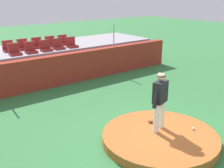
{
  "coord_description": "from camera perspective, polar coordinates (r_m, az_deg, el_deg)",
  "views": [
    {
      "loc": [
        -5.37,
        -4.72,
        4.1
      ],
      "look_at": [
        0.0,
        2.22,
        1.15
      ],
      "focal_mm": 44.66,
      "sensor_mm": 36.0,
      "label": 1
    }
  ],
  "objects": [
    {
      "name": "stadium_chair_9",
      "position": [
        14.78,
        -9.93,
        8.55
      ],
      "size": [
        0.48,
        0.44,
        0.5
      ],
      "rotation": [
        0.0,
        0.0,
        3.14
      ],
      "color": "maroon",
      "rests_on": "bleacher_platform"
    },
    {
      "name": "stadium_chair_4",
      "position": [
        14.02,
        -8.28,
        8.1
      ],
      "size": [
        0.48,
        0.44,
        0.5
      ],
      "rotation": [
        0.0,
        0.0,
        3.14
      ],
      "color": "maroon",
      "rests_on": "bleacher_platform"
    },
    {
      "name": "stadium_chair_1",
      "position": [
        13.1,
        -16.33,
        6.82
      ],
      "size": [
        0.48,
        0.44,
        0.5
      ],
      "rotation": [
        0.0,
        0.0,
        3.14
      ],
      "color": "maroon",
      "rests_on": "bleacher_platform"
    },
    {
      "name": "stadium_chair_7",
      "position": [
        14.23,
        -15.03,
        7.82
      ],
      "size": [
        0.48,
        0.44,
        0.5
      ],
      "rotation": [
        0.0,
        0.0,
        3.14
      ],
      "color": "maroon",
      "rests_on": "bleacher_platform"
    },
    {
      "name": "stadium_chair_0",
      "position": [
        12.91,
        -19.31,
        6.36
      ],
      "size": [
        0.48,
        0.44,
        0.5
      ],
      "rotation": [
        0.0,
        0.0,
        3.14
      ],
      "color": "maroon",
      "rests_on": "bleacher_platform"
    },
    {
      "name": "bleacher_platform",
      "position": [
        14.52,
        -14.97,
        4.47
      ],
      "size": [
        12.66,
        3.14,
        1.45
      ],
      "primitive_type": "cube",
      "color": "#98929A",
      "rests_on": "ground_plane"
    },
    {
      "name": "stadium_chair_5",
      "position": [
        13.75,
        -20.42,
        6.93
      ],
      "size": [
        0.48,
        0.44,
        0.5
      ],
      "rotation": [
        0.0,
        0.0,
        3.14
      ],
      "color": "maroon",
      "rests_on": "bleacher_platform"
    },
    {
      "name": "baseball",
      "position": [
        8.54,
        16.3,
        -8.75
      ],
      "size": [
        0.07,
        0.07,
        0.07
      ],
      "primitive_type": "sphere",
      "color": "white",
      "rests_on": "pitchers_mound"
    },
    {
      "name": "pitchers_mound",
      "position": [
        8.18,
        9.74,
        -10.81
      ],
      "size": [
        3.29,
        3.29,
        0.25
      ],
      "primitive_type": "cylinder",
      "color": "#A85D29",
      "rests_on": "ground_plane"
    },
    {
      "name": "fielding_glove",
      "position": [
        8.71,
        8.33,
        -7.46
      ],
      "size": [
        0.36,
        0.34,
        0.11
      ],
      "primitive_type": "ellipsoid",
      "rotation": [
        0.0,
        0.0,
        5.66
      ],
      "color": "brown",
      "rests_on": "pitchers_mound"
    },
    {
      "name": "fence_post_right",
      "position": [
        14.22,
        0.37,
        9.94
      ],
      "size": [
        0.06,
        0.06,
        1.15
      ],
      "primitive_type": "cylinder",
      "color": "silver",
      "rests_on": "brick_barrier"
    },
    {
      "name": "pitcher",
      "position": [
        7.92,
        9.8,
        -2.6
      ],
      "size": [
        0.75,
        0.38,
        1.76
      ],
      "rotation": [
        0.0,
        0.0,
        0.29
      ],
      "color": "white",
      "rests_on": "pitchers_mound"
    },
    {
      "name": "ground_plane",
      "position": [
        8.24,
        9.69,
        -11.58
      ],
      "size": [
        60.0,
        60.0,
        0.0
      ],
      "primitive_type": "plane",
      "color": "#33753D"
    },
    {
      "name": "brick_barrier",
      "position": [
        12.77,
        -11.42,
        2.72
      ],
      "size": [
        13.47,
        0.4,
        1.4
      ],
      "primitive_type": "cube",
      "color": "maroon",
      "rests_on": "ground_plane"
    },
    {
      "name": "stadium_chair_8",
      "position": [
        14.47,
        -12.43,
        8.18
      ],
      "size": [
        0.48,
        0.44,
        0.5
      ],
      "rotation": [
        0.0,
        0.0,
        3.14
      ],
      "color": "maroon",
      "rests_on": "bleacher_platform"
    },
    {
      "name": "stadium_chair_6",
      "position": [
        13.96,
        -17.73,
        7.37
      ],
      "size": [
        0.48,
        0.44,
        0.5
      ],
      "rotation": [
        0.0,
        0.0,
        3.14
      ],
      "color": "maroon",
      "rests_on": "bleacher_platform"
    },
    {
      "name": "stadium_chair_2",
      "position": [
        13.39,
        -13.44,
        7.3
      ],
      "size": [
        0.48,
        0.44,
        0.5
      ],
      "rotation": [
        0.0,
        0.0,
        3.14
      ],
      "color": "maroon",
      "rests_on": "bleacher_platform"
    },
    {
      "name": "stadium_chair_3",
      "position": [
        13.7,
        -10.94,
        7.71
      ],
      "size": [
        0.48,
        0.44,
        0.5
      ],
      "rotation": [
        0.0,
        0.0,
        3.14
      ],
      "color": "maroon",
      "rests_on": "bleacher_platform"
    }
  ]
}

